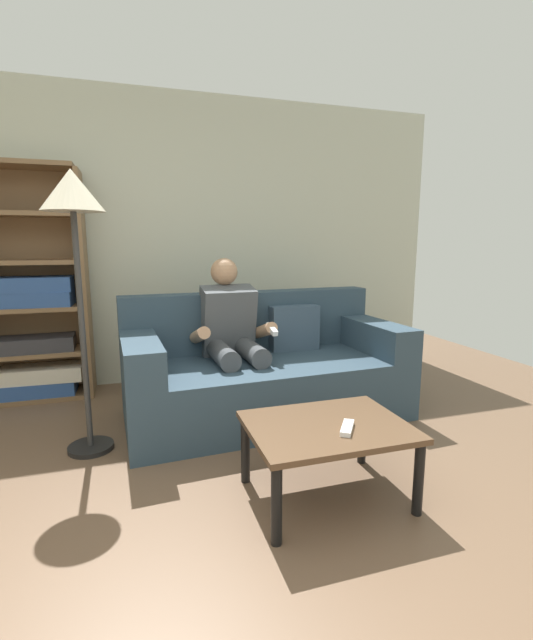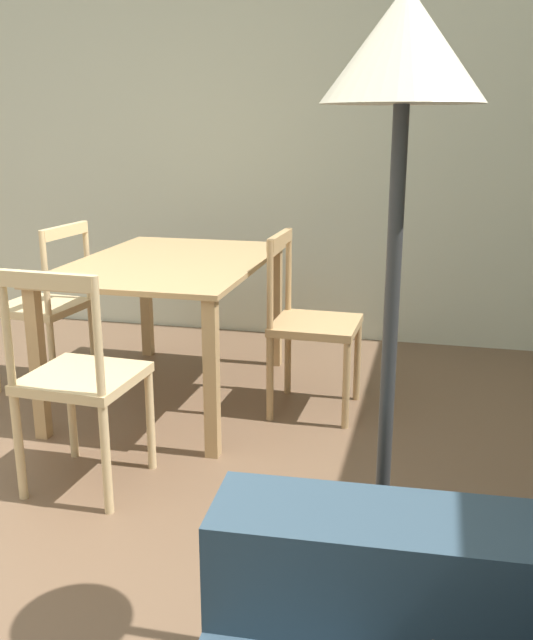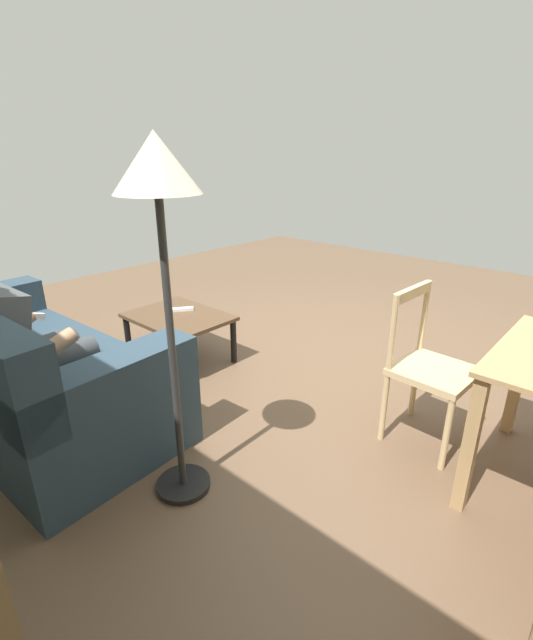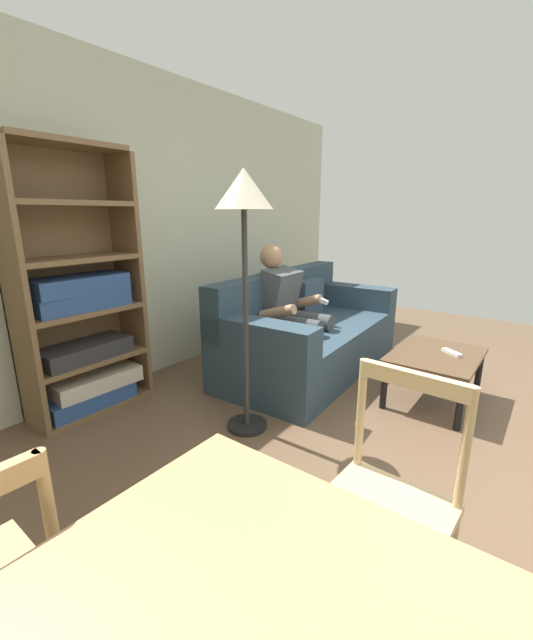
% 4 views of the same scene
% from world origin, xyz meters
% --- Properties ---
extents(wall_side, '(0.12, 6.19, 2.64)m').
position_xyz_m(wall_side, '(-3.22, 0.00, 1.32)').
color(wall_side, beige).
rests_on(wall_side, ground_plane).
extents(dining_table, '(1.37, 0.94, 0.75)m').
position_xyz_m(dining_table, '(-1.88, 0.44, 0.65)').
color(dining_table, tan).
rests_on(dining_table, ground_plane).
extents(dining_chair_near_wall, '(0.43, 0.43, 0.91)m').
position_xyz_m(dining_chair_near_wall, '(-1.88, 1.18, 0.46)').
color(dining_chair_near_wall, tan).
rests_on(dining_chair_near_wall, ground_plane).
extents(dining_chair_facing_couch, '(0.44, 0.44, 0.93)m').
position_xyz_m(dining_chair_facing_couch, '(-0.87, 0.44, 0.46)').
color(dining_chair_facing_couch, '#D1B27F').
rests_on(dining_chair_facing_couch, ground_plane).
extents(dining_chair_by_doorway, '(0.46, 0.46, 0.92)m').
position_xyz_m(dining_chair_by_doorway, '(-1.88, -0.30, 0.46)').
color(dining_chair_by_doorway, '#D1B27F').
rests_on(dining_chair_by_doorway, ground_plane).
extents(floor_lamp, '(0.36, 0.36, 1.72)m').
position_xyz_m(floor_lamp, '(-0.12, 1.68, 1.45)').
color(floor_lamp, black).
rests_on(floor_lamp, ground_plane).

